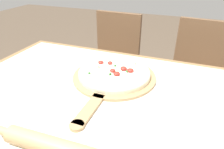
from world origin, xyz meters
TOP-DOWN VIEW (x-y plane):
  - dining_table at (0.00, 0.00)m, footprint 1.41×0.84m
  - towel_cloth at (0.00, 0.00)m, footprint 1.33×0.76m
  - pizza_peel at (-0.05, 0.10)m, footprint 0.38×0.56m
  - pizza at (-0.05, 0.12)m, footprint 0.33×0.33m
  - rolling_pin at (-0.04, -0.33)m, footprint 0.43×0.06m
  - chair_left at (-0.31, 0.80)m, footprint 0.43×0.43m
  - chair_right at (0.34, 0.80)m, footprint 0.44×0.44m

SIDE VIEW (x-z plane):
  - chair_left at x=-0.31m, z-range 0.07..0.97m
  - chair_right at x=0.34m, z-range 0.07..0.97m
  - dining_table at x=0.00m, z-range 0.27..1.04m
  - towel_cloth at x=0.00m, z-range 0.77..0.77m
  - pizza_peel at x=-0.05m, z-range 0.77..0.79m
  - pizza at x=-0.05m, z-range 0.78..0.82m
  - rolling_pin at x=-0.04m, z-range 0.77..0.83m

